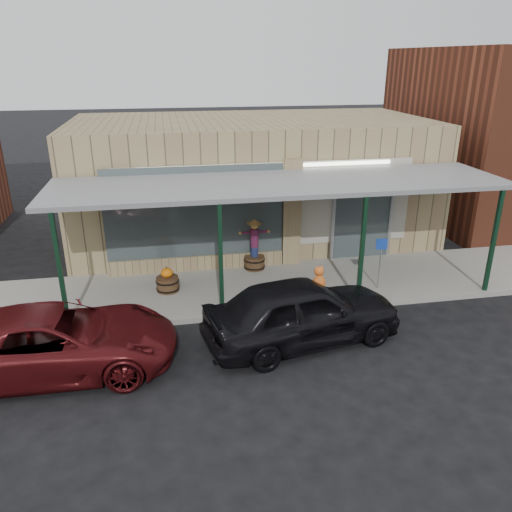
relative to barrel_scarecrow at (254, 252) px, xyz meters
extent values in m
plane|color=black|center=(0.49, -4.80, -0.68)|extent=(120.00, 120.00, 0.00)
cube|color=gray|center=(0.49, -1.20, -0.61)|extent=(40.00, 3.20, 0.15)
cube|color=#9C8B60|center=(0.49, 3.40, 1.42)|extent=(12.00, 6.00, 4.20)
cube|color=#455153|center=(-1.71, 0.25, 1.22)|extent=(5.20, 0.06, 2.80)
cube|color=#455153|center=(3.49, 0.38, 0.82)|extent=(1.80, 0.06, 2.80)
cube|color=#9C8B60|center=(1.19, 0.30, 1.02)|extent=(0.55, 0.30, 3.40)
cube|color=#9C8B60|center=(-1.71, 0.30, -0.33)|extent=(5.20, 0.30, 0.50)
cube|color=#AFAB9B|center=(0.49, 0.37, 1.32)|extent=(9.00, 0.02, 2.60)
cube|color=white|center=(0.49, 0.34, 2.52)|extent=(7.50, 0.03, 0.10)
cube|color=slate|center=(0.49, -1.20, 2.37)|extent=(12.00, 3.00, 0.12)
cube|color=black|center=(-5.01, -2.65, 0.87)|extent=(0.10, 0.10, 2.95)
cube|color=black|center=(-1.31, -2.65, 0.87)|extent=(0.10, 0.10, 2.95)
cube|color=black|center=(2.29, -2.65, 0.87)|extent=(0.10, 0.10, 2.95)
cube|color=black|center=(5.99, -2.65, 0.87)|extent=(0.10, 0.10, 2.95)
cylinder|color=brown|center=(0.00, 0.00, -0.33)|extent=(0.66, 0.66, 0.41)
cylinder|color=navy|center=(0.00, 0.00, 0.03)|extent=(0.24, 0.24, 0.30)
cylinder|color=maroon|center=(0.00, 0.00, 0.46)|extent=(0.26, 0.26, 0.56)
sphere|color=tan|center=(0.00, 0.00, 0.84)|extent=(0.22, 0.22, 0.22)
cone|color=tan|center=(0.00, 0.00, 0.97)|extent=(0.37, 0.37, 0.14)
cylinder|color=brown|center=(-2.63, -1.10, -0.33)|extent=(0.69, 0.69, 0.41)
ellipsoid|color=orange|center=(-2.63, -1.10, 0.01)|extent=(0.32, 0.32, 0.26)
cylinder|color=#4C471E|center=(-2.63, -1.10, 0.16)|extent=(0.04, 0.04, 0.06)
cylinder|color=gray|center=(3.14, -1.98, 0.04)|extent=(0.04, 0.04, 1.15)
cube|color=#173EB2|center=(3.14, -1.98, 0.77)|extent=(0.30, 0.07, 0.30)
imported|color=black|center=(0.37, -4.08, 0.09)|extent=(4.81, 2.67, 1.55)
ellipsoid|color=#EB5C29|center=(0.99, -3.27, 0.38)|extent=(0.33, 0.27, 0.42)
sphere|color=#EB5C29|center=(0.99, -3.23, 0.67)|extent=(0.24, 0.24, 0.24)
cylinder|color=#1B7419|center=(0.99, -3.27, 0.55)|extent=(0.16, 0.16, 0.02)
imported|color=#541013|center=(-4.96, -4.25, 0.01)|extent=(4.98, 2.31, 1.38)
camera|label=1|loc=(-2.49, -13.76, 5.45)|focal=35.00mm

